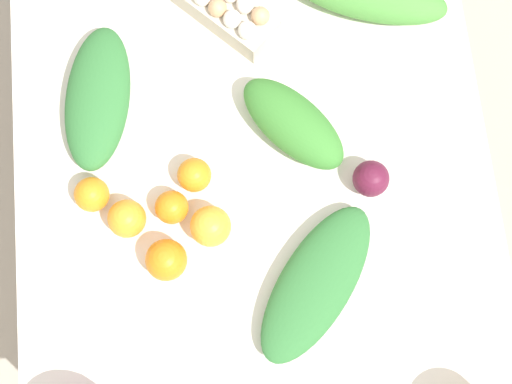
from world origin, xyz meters
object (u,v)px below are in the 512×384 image
at_px(beet_root, 371,180).
at_px(orange_0, 211,226).
at_px(egg_carton, 225,7).
at_px(orange_4, 194,175).
at_px(greens_bunch_chard, 316,283).
at_px(orange_1, 127,219).
at_px(greens_bunch_beet_tops, 293,123).
at_px(orange_2, 172,207).
at_px(greens_bunch_scallion, 98,98).
at_px(orange_3, 166,260).
at_px(orange_5, 92,194).

bearing_deg(beet_root, orange_0, 100.88).
xyz_separation_m(egg_carton, orange_4, (-0.35, 0.09, -0.01)).
relative_size(greens_bunch_chard, orange_1, 4.54).
bearing_deg(greens_bunch_beet_tops, orange_4, 112.13).
relative_size(beet_root, orange_2, 1.10).
bearing_deg(greens_bunch_beet_tops, greens_bunch_scallion, 75.90).
bearing_deg(orange_3, greens_bunch_chard, -104.41).
distance_m(greens_bunch_beet_tops, orange_5, 0.42).
bearing_deg(orange_5, greens_bunch_chard, -117.43).
bearing_deg(greens_bunch_beet_tops, orange_2, 119.49).
bearing_deg(orange_1, greens_bunch_chard, -114.60).
bearing_deg(orange_5, greens_bunch_scallion, -6.31).
relative_size(greens_bunch_chard, greens_bunch_scallion, 1.10).
bearing_deg(orange_4, orange_0, -167.64).
xyz_separation_m(beet_root, orange_5, (0.03, 0.55, -0.00)).
bearing_deg(orange_3, orange_0, -57.69).
bearing_deg(greens_bunch_chard, orange_3, 75.59).
distance_m(greens_bunch_scallion, orange_5, 0.20).
distance_m(egg_carton, orange_3, 0.54).
distance_m(egg_carton, orange_4, 0.37).
relative_size(orange_2, orange_3, 0.82).
relative_size(greens_bunch_beet_tops, orange_1, 3.34).
xyz_separation_m(beet_root, orange_2, (-0.02, 0.40, -0.00)).
bearing_deg(greens_bunch_chard, orange_5, 62.57).
bearing_deg(beet_root, egg_carton, 32.53).
bearing_deg(orange_0, orange_2, 57.33).
bearing_deg(egg_carton, orange_4, -59.72).
bearing_deg(beet_root, greens_bunch_chard, 145.47).
relative_size(orange_0, orange_1, 1.07).
relative_size(greens_bunch_beet_tops, orange_2, 3.78).
bearing_deg(orange_4, greens_bunch_beet_tops, -67.87).
relative_size(greens_bunch_scallion, orange_3, 3.83).
height_order(beet_root, orange_2, beet_root).
xyz_separation_m(egg_carton, greens_bunch_beet_tops, (-0.27, -0.11, 0.00)).
bearing_deg(greens_bunch_scallion, greens_bunch_chard, -136.50).
distance_m(egg_carton, greens_bunch_beet_tops, 0.29).
relative_size(orange_3, orange_5, 1.17).
distance_m(greens_bunch_chard, greens_bunch_scallion, 0.58).
height_order(egg_carton, greens_bunch_scallion, egg_carton).
height_order(orange_2, orange_4, orange_4).
distance_m(egg_carton, greens_bunch_scallion, 0.32).
relative_size(egg_carton, beet_root, 3.14).
height_order(egg_carton, orange_5, egg_carton).
bearing_deg(beet_root, orange_5, 87.29).
bearing_deg(orange_0, greens_bunch_scallion, 35.40).
relative_size(greens_bunch_scallion, orange_0, 3.84).
bearing_deg(greens_bunch_beet_tops, orange_1, 114.86).
bearing_deg(greens_bunch_beet_tops, orange_5, 104.12).
xyz_separation_m(beet_root, orange_0, (-0.06, 0.32, 0.00)).
relative_size(egg_carton, orange_0, 2.84).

